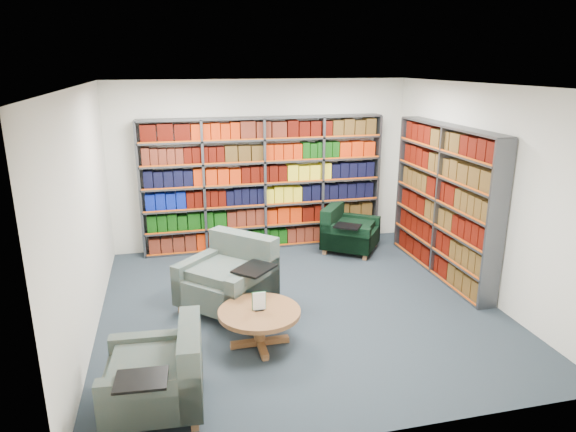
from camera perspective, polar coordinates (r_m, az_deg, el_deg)
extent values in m
cube|color=black|center=(6.82, 1.19, -9.94)|extent=(5.00, 5.00, 0.01)
cube|color=white|center=(6.10, 1.35, 14.35)|extent=(5.00, 5.00, 0.01)
cube|color=silver|center=(8.70, -2.93, 5.72)|extent=(5.00, 0.01, 2.80)
cube|color=silver|center=(4.08, 10.27, -7.50)|extent=(5.00, 0.01, 2.80)
cube|color=silver|center=(6.20, -21.75, 0.00)|extent=(0.01, 5.00, 2.80)
cube|color=silver|center=(7.35, 20.54, 2.61)|extent=(0.01, 5.00, 2.80)
cube|color=#47494F|center=(8.61, -2.70, 3.56)|extent=(4.00, 0.28, 2.20)
cube|color=silver|center=(8.73, -2.86, 3.75)|extent=(4.00, 0.02, 2.20)
cube|color=#D84C0A|center=(8.48, -2.53, 3.36)|extent=(4.00, 0.01, 2.20)
cube|color=#551D11|center=(8.86, -2.62, -2.26)|extent=(3.88, 0.21, 0.29)
cube|color=#093406|center=(8.75, -2.65, 0.02)|extent=(3.88, 0.21, 0.29)
cube|color=navy|center=(8.65, -2.68, 2.34)|extent=(3.88, 0.21, 0.29)
cube|color=black|center=(8.57, -2.71, 4.72)|extent=(3.88, 0.21, 0.29)
cube|color=#551D11|center=(8.50, -2.75, 7.14)|extent=(3.88, 0.21, 0.29)
cube|color=#3E0701|center=(8.45, -2.78, 9.59)|extent=(3.88, 0.21, 0.29)
cube|color=#47494F|center=(7.82, 16.92, 1.49)|extent=(0.28, 2.50, 2.20)
cube|color=silver|center=(7.89, 17.74, 1.55)|extent=(0.02, 2.50, 2.20)
cube|color=#D84C0A|center=(7.76, 16.09, 1.44)|extent=(0.02, 2.50, 2.20)
cube|color=#3E0701|center=(8.10, 16.37, -4.81)|extent=(0.21, 2.38, 0.29)
cube|color=#3E0701|center=(7.98, 16.59, -2.35)|extent=(0.21, 2.38, 0.29)
cube|color=#3E0701|center=(7.87, 16.81, 0.17)|extent=(0.21, 2.38, 0.29)
cube|color=#432D10|center=(7.78, 17.03, 2.76)|extent=(0.21, 2.38, 0.29)
cube|color=#3E0701|center=(7.70, 17.26, 5.41)|extent=(0.21, 2.38, 0.29)
cube|color=#3E0701|center=(7.65, 17.50, 8.10)|extent=(0.21, 2.38, 0.29)
cube|color=#052D3D|center=(6.70, -6.80, -7.83)|extent=(1.40, 1.40, 0.35)
cube|color=#052D3D|center=(6.90, -4.91, -5.05)|extent=(0.86, 0.85, 0.79)
cube|color=#052D3D|center=(6.91, -9.59, -6.37)|extent=(0.80, 0.82, 0.53)
cube|color=#052D3D|center=(6.44, -3.85, -7.95)|extent=(0.80, 0.82, 0.53)
cube|color=black|center=(6.25, -3.77, -5.86)|extent=(0.61, 0.61, 0.03)
cube|color=brown|center=(6.76, -11.64, -9.99)|extent=(0.11, 0.11, 0.11)
cube|color=brown|center=(6.29, -6.03, -11.87)|extent=(0.11, 0.11, 0.11)
cube|color=brown|center=(7.32, -7.33, -7.64)|extent=(0.11, 0.11, 0.11)
cube|color=brown|center=(6.88, -1.92, -9.14)|extent=(0.11, 0.11, 0.11)
cube|color=black|center=(8.70, 6.96, -2.31)|extent=(1.15, 1.15, 0.29)
cube|color=black|center=(8.73, 4.96, -0.92)|extent=(0.63, 0.78, 0.66)
cube|color=black|center=(8.36, 6.35, -2.56)|extent=(0.75, 0.58, 0.44)
cube|color=black|center=(9.00, 7.56, -1.19)|extent=(0.75, 0.58, 0.44)
cube|color=black|center=(8.23, 6.62, -1.12)|extent=(0.51, 0.49, 0.02)
cube|color=brown|center=(8.38, 8.55, -4.53)|extent=(0.09, 0.09, 0.09)
cube|color=brown|center=(9.01, 9.57, -3.06)|extent=(0.09, 0.09, 0.09)
cube|color=brown|center=(8.55, 4.11, -3.95)|extent=(0.09, 0.09, 0.09)
cube|color=brown|center=(9.16, 5.42, -2.55)|extent=(0.09, 0.09, 0.09)
cube|color=#052D3D|center=(5.06, -14.63, -17.60)|extent=(0.92, 0.92, 0.31)
cube|color=#052D3D|center=(4.93, -10.74, -15.64)|extent=(0.25, 0.88, 0.69)
cube|color=#052D3D|center=(5.32, -14.36, -14.71)|extent=(0.87, 0.19, 0.46)
cube|color=#052D3D|center=(4.71, -15.07, -19.31)|extent=(0.87, 0.19, 0.46)
cube|color=black|center=(4.54, -16.01, -17.10)|extent=(0.45, 0.36, 0.02)
cube|color=brown|center=(5.51, -18.02, -17.30)|extent=(0.07, 0.07, 0.10)
cube|color=brown|center=(5.44, -10.24, -17.16)|extent=(0.07, 0.07, 0.10)
cube|color=brown|center=(4.86, -10.29, -21.81)|extent=(0.07, 0.07, 0.10)
cylinder|color=brown|center=(5.77, -3.20, -10.65)|extent=(0.92, 0.92, 0.05)
cylinder|color=brown|center=(5.86, -3.17, -12.41)|extent=(0.12, 0.12, 0.37)
cube|color=brown|center=(5.95, -3.14, -13.79)|extent=(0.66, 0.08, 0.06)
cube|color=brown|center=(5.95, -3.14, -13.79)|extent=(0.08, 0.66, 0.06)
cube|color=black|center=(5.75, -3.21, -10.38)|extent=(0.10, 0.05, 0.01)
cube|color=white|center=(5.71, -3.22, -9.42)|extent=(0.14, 0.01, 0.20)
cube|color=#145926|center=(5.71, -3.24, -9.38)|extent=(0.16, 0.00, 0.22)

